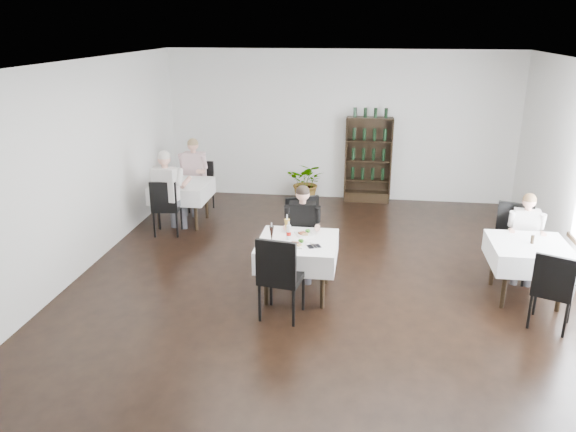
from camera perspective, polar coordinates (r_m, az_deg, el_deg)
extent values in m
plane|color=black|center=(7.67, 3.20, -7.96)|extent=(9.00, 9.00, 0.00)
plane|color=white|center=(6.85, 3.67, 14.99)|extent=(9.00, 9.00, 0.00)
plane|color=white|center=(11.50, 5.27, 9.08)|extent=(7.00, 0.00, 7.00)
plane|color=white|center=(3.09, -3.89, -20.94)|extent=(7.00, 0.00, 7.00)
plane|color=white|center=(8.16, -21.95, 3.60)|extent=(0.00, 9.00, 9.00)
cube|color=black|center=(11.64, 7.97, 2.00)|extent=(0.90, 0.28, 0.20)
cylinder|color=black|center=(7.27, -2.26, -6.45)|extent=(0.06, 0.06, 0.71)
cylinder|color=black|center=(7.92, -1.34, -4.19)|extent=(0.06, 0.06, 0.71)
cylinder|color=black|center=(7.18, 3.52, -6.79)|extent=(0.06, 0.06, 0.71)
cylinder|color=black|center=(7.84, 3.95, -4.47)|extent=(0.06, 0.06, 0.71)
cube|color=black|center=(7.40, 0.98, -2.79)|extent=(0.85, 0.85, 0.04)
cube|color=white|center=(7.44, 0.98, -3.57)|extent=(1.03, 1.03, 0.30)
cylinder|color=black|center=(10.15, -13.04, 0.63)|extent=(0.06, 0.06, 0.71)
cylinder|color=black|center=(10.75, -11.79, 1.77)|extent=(0.06, 0.06, 0.71)
cylinder|color=black|center=(9.93, -9.37, 0.46)|extent=(0.06, 0.06, 0.71)
cylinder|color=black|center=(10.55, -8.30, 1.63)|extent=(0.06, 0.06, 0.71)
cube|color=black|center=(10.23, -10.75, 3.14)|extent=(0.80, 0.80, 0.04)
cube|color=white|center=(10.26, -10.71, 2.55)|extent=(0.98, 0.98, 0.30)
cylinder|color=black|center=(7.69, 21.15, -6.33)|extent=(0.06, 0.06, 0.71)
cylinder|color=black|center=(8.29, 20.16, -4.33)|extent=(0.06, 0.06, 0.71)
cylinder|color=black|center=(7.88, 25.98, -6.40)|extent=(0.06, 0.06, 0.71)
cylinder|color=black|center=(8.47, 24.66, -4.45)|extent=(0.06, 0.06, 0.71)
cube|color=black|center=(7.93, 23.34, -2.87)|extent=(0.80, 0.80, 0.04)
cube|color=white|center=(7.97, 23.24, -3.61)|extent=(0.98, 0.98, 0.30)
imported|color=#2F6021|center=(11.38, 1.96, 3.45)|extent=(0.85, 0.77, 0.83)
cylinder|color=black|center=(7.94, 0.73, -4.95)|extent=(0.04, 0.04, 0.50)
cylinder|color=black|center=(8.33, -0.05, -3.76)|extent=(0.04, 0.04, 0.50)
cylinder|color=black|center=(8.06, 3.74, -4.62)|extent=(0.04, 0.04, 0.50)
cylinder|color=black|center=(8.44, 2.83, -3.47)|extent=(0.04, 0.04, 0.50)
cube|color=black|center=(8.08, 1.83, -2.34)|extent=(0.65, 0.65, 0.08)
cube|color=black|center=(8.18, 1.41, 0.15)|extent=(0.48, 0.24, 0.55)
cylinder|color=black|center=(7.17, 1.56, -7.74)|extent=(0.04, 0.04, 0.50)
cylinder|color=black|center=(6.81, 0.56, -9.31)|extent=(0.04, 0.04, 0.50)
cylinder|color=black|center=(7.29, -1.73, -7.28)|extent=(0.04, 0.04, 0.50)
cylinder|color=black|center=(6.93, -2.90, -8.79)|extent=(0.04, 0.04, 0.50)
cube|color=black|center=(6.92, -0.64, -6.20)|extent=(0.57, 0.57, 0.08)
cube|color=black|center=(6.60, -1.25, -4.72)|extent=(0.50, 0.13, 0.54)
cylinder|color=black|center=(10.92, -10.05, 1.38)|extent=(0.03, 0.03, 0.43)
cylinder|color=black|center=(11.26, -9.43, 1.95)|extent=(0.03, 0.03, 0.43)
cylinder|color=black|center=(10.80, -8.17, 1.28)|extent=(0.03, 0.03, 0.43)
cylinder|color=black|center=(11.14, -7.60, 1.87)|extent=(0.03, 0.03, 0.43)
cube|color=black|center=(10.96, -8.87, 2.84)|extent=(0.44, 0.44, 0.07)
cube|color=black|center=(11.07, -8.63, 4.38)|extent=(0.43, 0.06, 0.47)
cylinder|color=black|center=(10.07, -10.79, -0.14)|extent=(0.03, 0.03, 0.45)
cylinder|color=black|center=(9.71, -11.21, -0.90)|extent=(0.03, 0.03, 0.45)
cylinder|color=black|center=(10.16, -12.94, -0.14)|extent=(0.03, 0.03, 0.45)
cylinder|color=black|center=(9.80, -13.44, -0.89)|extent=(0.03, 0.03, 0.45)
cube|color=black|center=(9.85, -12.20, 0.87)|extent=(0.50, 0.50, 0.07)
cube|color=black|center=(9.59, -12.56, 1.98)|extent=(0.45, 0.11, 0.49)
cylinder|color=black|center=(8.44, 20.00, -4.73)|extent=(0.04, 0.04, 0.49)
cylinder|color=black|center=(8.83, 20.22, -3.69)|extent=(0.04, 0.04, 0.49)
cylinder|color=black|center=(8.44, 22.86, -5.10)|extent=(0.04, 0.04, 0.49)
cylinder|color=black|center=(8.83, 22.95, -4.05)|extent=(0.04, 0.04, 0.49)
cube|color=black|center=(8.53, 21.73, -2.69)|extent=(0.60, 0.60, 0.07)
cube|color=black|center=(8.65, 22.03, -0.43)|extent=(0.48, 0.18, 0.53)
cylinder|color=black|center=(7.69, 26.70, -8.22)|extent=(0.03, 0.03, 0.45)
cylinder|color=black|center=(7.34, 26.34, -9.47)|extent=(0.03, 0.03, 0.45)
cylinder|color=black|center=(7.72, 23.84, -7.68)|extent=(0.03, 0.03, 0.45)
cylinder|color=black|center=(7.37, 23.34, -8.90)|extent=(0.03, 0.03, 0.45)
cube|color=black|center=(7.42, 25.33, -6.82)|extent=(0.59, 0.59, 0.07)
cube|color=black|center=(7.13, 25.39, -5.55)|extent=(0.43, 0.23, 0.49)
cube|color=#43444C|center=(7.91, 0.75, -2.91)|extent=(0.16, 0.40, 0.13)
cylinder|color=#43444C|center=(7.87, 0.68, -5.34)|extent=(0.10, 0.10, 0.46)
cube|color=#43444C|center=(7.91, 2.10, -2.94)|extent=(0.16, 0.40, 0.13)
cylinder|color=#43444C|center=(7.87, 2.04, -5.38)|extent=(0.10, 0.10, 0.46)
cube|color=black|center=(7.96, 1.49, -0.40)|extent=(0.39, 0.23, 0.51)
cylinder|color=#DA9D88|center=(7.74, -0.17, -1.11)|extent=(0.10, 0.29, 0.14)
cylinder|color=#DA9D88|center=(7.73, 3.00, -1.18)|extent=(0.10, 0.29, 0.14)
sphere|color=#DA9D88|center=(7.82, 1.51, 2.26)|extent=(0.20, 0.20, 0.20)
sphere|color=black|center=(7.82, 1.51, 2.46)|extent=(0.20, 0.20, 0.20)
cube|color=#43444C|center=(10.83, -10.23, 3.09)|extent=(0.17, 0.42, 0.14)
cylinder|color=#43444C|center=(10.76, -10.49, 1.24)|extent=(0.11, 0.11, 0.48)
cube|color=#43444C|center=(10.76, -9.26, 3.04)|extent=(0.17, 0.42, 0.14)
cylinder|color=#43444C|center=(10.69, -9.51, 1.17)|extent=(0.11, 0.11, 0.48)
cube|color=beige|center=(10.88, -9.48, 4.99)|extent=(0.41, 0.25, 0.54)
cylinder|color=#DA9D88|center=(10.73, -11.13, 4.58)|extent=(0.10, 0.31, 0.15)
cylinder|color=#DA9D88|center=(10.56, -8.84, 4.48)|extent=(0.10, 0.31, 0.15)
sphere|color=#DA9D88|center=(10.77, -9.64, 7.11)|extent=(0.21, 0.21, 0.21)
sphere|color=olive|center=(10.76, -9.65, 7.26)|extent=(0.21, 0.21, 0.21)
cube|color=#43444C|center=(9.85, -11.14, 1.54)|extent=(0.21, 0.45, 0.14)
cylinder|color=#43444C|center=(10.10, -10.53, 0.09)|extent=(0.11, 0.11, 0.50)
cube|color=#43444C|center=(9.95, -12.18, 1.64)|extent=(0.21, 0.45, 0.14)
cylinder|color=#43444C|center=(10.20, -11.55, 0.21)|extent=(0.11, 0.11, 0.50)
cube|color=silver|center=(9.64, -12.35, 3.17)|extent=(0.44, 0.29, 0.56)
cylinder|color=#DA9D88|center=(9.77, -10.34, 3.39)|extent=(0.13, 0.33, 0.16)
cylinder|color=#DA9D88|center=(9.99, -12.75, 3.58)|extent=(0.13, 0.33, 0.16)
sphere|color=#DA9D88|center=(9.55, -12.48, 5.69)|extent=(0.22, 0.22, 0.22)
sphere|color=beige|center=(9.54, -12.49, 5.87)|extent=(0.22, 0.22, 0.22)
cube|color=#43444C|center=(8.51, 22.25, -3.04)|extent=(0.18, 0.38, 0.12)
cylinder|color=#43444C|center=(8.47, 22.09, -5.14)|extent=(0.10, 0.10, 0.43)
cube|color=#43444C|center=(8.53, 23.41, -3.14)|extent=(0.18, 0.38, 0.12)
cylinder|color=#43444C|center=(8.49, 23.26, -5.24)|extent=(0.10, 0.10, 0.43)
cube|color=silver|center=(8.58, 22.99, -0.91)|extent=(0.37, 0.24, 0.48)
cylinder|color=#DA9D88|center=(8.34, 21.74, -1.43)|extent=(0.11, 0.28, 0.13)
cylinder|color=#DA9D88|center=(8.39, 24.45, -1.68)|extent=(0.11, 0.28, 0.13)
sphere|color=#DA9D88|center=(8.45, 23.31, 1.37)|extent=(0.18, 0.18, 0.18)
sphere|color=brown|center=(8.45, 23.33, 1.54)|extent=(0.18, 0.18, 0.18)
cube|color=white|center=(7.59, 1.65, -1.83)|extent=(0.29, 0.29, 0.02)
cube|color=#562618|center=(7.57, 1.44, -1.73)|extent=(0.11, 0.11, 0.02)
sphere|color=#2F6F1D|center=(7.60, 2.08, -1.51)|extent=(0.05, 0.05, 0.05)
cube|color=olive|center=(7.53, 1.74, -1.86)|extent=(0.09, 0.07, 0.02)
cube|color=white|center=(7.23, 0.92, -2.89)|extent=(0.28, 0.28, 0.02)
cube|color=#562618|center=(7.21, 0.69, -2.79)|extent=(0.10, 0.08, 0.02)
sphere|color=#2F6F1D|center=(7.25, 1.40, -2.54)|extent=(0.06, 0.06, 0.06)
cube|color=olive|center=(7.17, 1.02, -2.94)|extent=(0.11, 0.10, 0.02)
cone|color=black|center=(7.30, -1.67, -1.85)|extent=(0.06, 0.06, 0.21)
cylinder|color=silver|center=(7.25, -1.68, -0.87)|extent=(0.02, 0.02, 0.05)
cone|color=gold|center=(7.43, -0.10, -1.27)|extent=(0.08, 0.08, 0.26)
cylinder|color=silver|center=(7.38, -0.10, -0.09)|extent=(0.02, 0.02, 0.06)
cylinder|color=silver|center=(7.37, 0.07, -1.68)|extent=(0.06, 0.06, 0.20)
cylinder|color=#AB0F09|center=(7.38, 0.07, -1.79)|extent=(0.06, 0.06, 0.05)
cylinder|color=silver|center=(7.33, 0.07, -0.77)|extent=(0.02, 0.02, 0.05)
cube|color=black|center=(7.19, 2.65, -3.08)|extent=(0.20, 0.18, 0.01)
cylinder|color=silver|center=(7.19, 2.51, -3.01)|extent=(0.09, 0.17, 0.01)
cylinder|color=silver|center=(7.19, 2.80, -3.02)|extent=(0.09, 0.17, 0.01)
cylinder|color=black|center=(7.92, 23.58, -2.19)|extent=(0.05, 0.05, 0.11)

